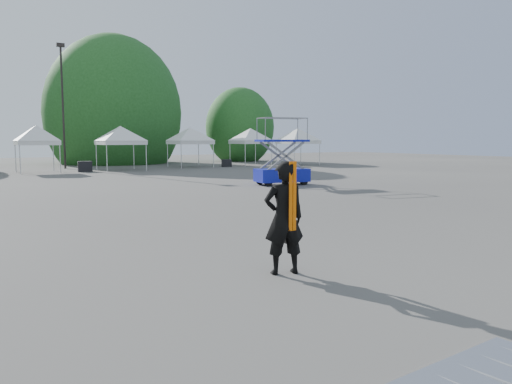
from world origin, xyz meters
TOP-DOWN VIEW (x-y plane):
  - ground at (0.00, 0.00)m, footprint 120.00×120.00m
  - light_pole_east at (3.00, 32.00)m, footprint 0.60×0.25m
  - tree_mid_e at (9.00, 39.00)m, footprint 5.12×5.12m
  - tree_far_e at (22.00, 37.00)m, footprint 3.84×3.84m
  - tent_e at (0.41, 28.03)m, footprint 3.88×3.88m
  - tent_f at (6.16, 27.46)m, footprint 4.41×4.41m
  - tent_g at (12.41, 28.73)m, footprint 4.37×4.37m
  - tent_h at (18.42, 28.86)m, footprint 4.16×4.16m
  - tent_extra_8 at (22.40, 27.07)m, footprint 4.30×4.30m
  - man at (-0.10, -2.91)m, footprint 0.81×0.64m
  - scissor_lift at (9.62, 11.18)m, footprint 2.84×1.77m
  - crate_mid at (3.44, 27.21)m, footprint 1.09×0.92m
  - crate_east at (15.20, 27.47)m, footprint 0.99×0.89m

SIDE VIEW (x-z plane):
  - ground at x=0.00m, z-range 0.00..0.00m
  - crate_east at x=15.20m, z-range 0.00..0.64m
  - crate_mid at x=3.44m, z-range 0.00..0.76m
  - man at x=-0.10m, z-range 0.00..1.97m
  - scissor_lift at x=9.62m, z-range 0.01..3.44m
  - tent_e at x=0.41m, z-range 1.12..5.00m
  - tent_h at x=18.42m, z-range 1.12..5.00m
  - tent_extra_8 at x=22.40m, z-range 1.12..5.00m
  - tent_g at x=12.41m, z-range 1.12..5.00m
  - tent_f at x=6.16m, z-range 1.12..5.00m
  - tree_far_e at x=22.00m, z-range 0.70..6.55m
  - tree_mid_e at x=9.00m, z-range 0.94..8.74m
  - light_pole_east at x=3.00m, z-range 0.62..10.42m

